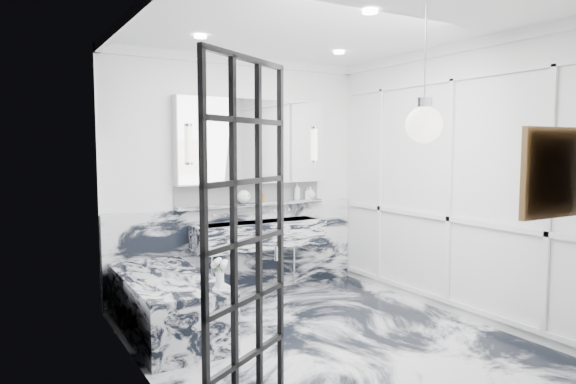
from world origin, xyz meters
TOP-DOWN VIEW (x-y plane):
  - floor at (0.00, 0.00)m, footprint 3.60×3.60m
  - ceiling at (0.00, 0.00)m, footprint 3.60×3.60m
  - wall_back at (0.00, 1.80)m, footprint 3.60×0.00m
  - wall_front at (0.00, -1.80)m, footprint 3.60×0.00m
  - wall_left at (-1.60, 0.00)m, footprint 0.00×3.60m
  - wall_right at (1.60, 0.00)m, footprint 0.00×3.60m
  - marble_clad_back at (0.00, 1.78)m, footprint 3.18×0.05m
  - marble_clad_left at (-1.59, 0.00)m, footprint 0.02×3.56m
  - panel_molding at (1.58, 0.00)m, footprint 0.03×3.40m
  - soap_bottle_a at (0.76, 1.71)m, footprint 0.10×0.10m
  - soap_bottle_b at (0.91, 1.71)m, footprint 0.09×0.09m
  - soap_bottle_c at (0.96, 1.71)m, footprint 0.15×0.15m
  - face_pot at (0.02, 1.71)m, footprint 0.16×0.16m
  - amber_bottle at (0.28, 1.71)m, footprint 0.04×0.04m
  - flower_vase at (-0.88, 0.32)m, footprint 0.07×0.07m
  - crittall_door at (-1.16, -0.82)m, footprint 0.77×0.49m
  - artwork at (0.56, -1.76)m, footprint 0.49×0.05m
  - pendant_light at (-0.17, -1.35)m, footprint 0.23×0.23m
  - trough_sink at (0.15, 1.55)m, footprint 1.60×0.45m
  - ledge at (0.15, 1.72)m, footprint 1.90×0.14m
  - subway_tile at (0.15, 1.78)m, footprint 1.90×0.03m
  - mirror_cabinet at (0.15, 1.73)m, footprint 1.90×0.16m
  - sconce_left at (-0.67, 1.63)m, footprint 0.07×0.07m
  - sconce_right at (0.97, 1.63)m, footprint 0.07×0.07m
  - bathtub at (-1.18, 0.90)m, footprint 0.75×1.65m

SIDE VIEW (x-z plane):
  - floor at x=0.00m, z-range 0.00..0.00m
  - bathtub at x=-1.18m, z-range 0.00..0.55m
  - marble_clad_back at x=0.00m, z-range 0.00..1.05m
  - flower_vase at x=-0.88m, z-range 0.55..0.67m
  - trough_sink at x=0.15m, z-range 0.58..0.88m
  - ledge at x=0.15m, z-range 1.05..1.09m
  - amber_bottle at x=0.28m, z-range 1.09..1.19m
  - crittall_door at x=-1.16m, z-range 0.00..2.30m
  - face_pot at x=0.02m, z-range 1.08..1.25m
  - soap_bottle_b at x=0.91m, z-range 1.09..1.25m
  - soap_bottle_c at x=0.96m, z-range 1.09..1.25m
  - soap_bottle_a at x=0.76m, z-range 1.09..1.30m
  - subway_tile at x=0.15m, z-range 1.09..1.32m
  - panel_molding at x=1.58m, z-range 0.15..2.45m
  - marble_clad_left at x=-1.59m, z-range 0.00..2.68m
  - wall_back at x=0.00m, z-range -0.40..3.20m
  - wall_front at x=0.00m, z-range -0.40..3.20m
  - wall_left at x=-1.60m, z-range -0.40..3.20m
  - wall_right at x=1.60m, z-range -0.40..3.20m
  - artwork at x=0.56m, z-range 1.34..1.83m
  - sconce_left at x=-0.67m, z-range 1.58..1.98m
  - sconce_right at x=0.97m, z-range 1.58..1.98m
  - mirror_cabinet at x=0.15m, z-range 1.32..2.32m
  - pendant_light at x=-0.17m, z-range 1.78..2.01m
  - ceiling at x=0.00m, z-range 2.80..2.80m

